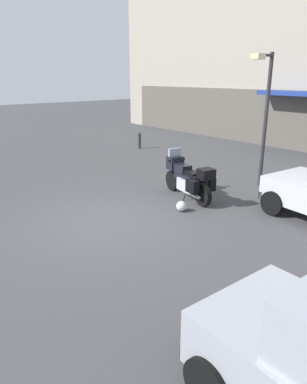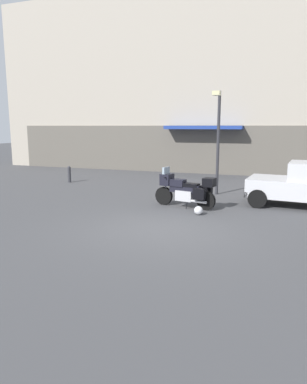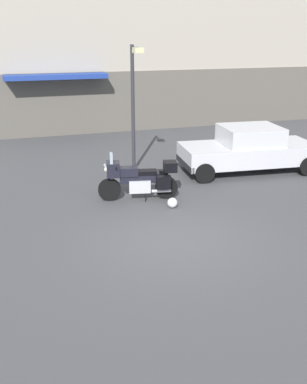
% 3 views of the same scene
% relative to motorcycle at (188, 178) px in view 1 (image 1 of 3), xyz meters
% --- Properties ---
extents(ground_plane, '(80.00, 80.00, 0.00)m').
position_rel_motorcycle_xyz_m(ground_plane, '(0.04, -2.77, -0.62)').
color(ground_plane, '#424244').
extents(motorcycle, '(2.24, 0.98, 1.36)m').
position_rel_motorcycle_xyz_m(motorcycle, '(0.00, 0.00, 0.00)').
color(motorcycle, black).
rests_on(motorcycle, ground).
extents(helmet, '(0.28, 0.28, 0.28)m').
position_rel_motorcycle_xyz_m(helmet, '(0.66, -0.89, -0.48)').
color(helmet, silver).
rests_on(helmet, ground).
extents(streetlamp_curbside, '(0.28, 0.94, 4.13)m').
position_rel_motorcycle_xyz_m(streetlamp_curbside, '(0.59, 2.62, 1.94)').
color(streetlamp_curbside, '#2D2D33').
rests_on(streetlamp_curbside, ground).
extents(bollard_curbside, '(0.16, 0.16, 0.81)m').
position_rel_motorcycle_xyz_m(bollard_curbside, '(-6.91, 3.49, -0.19)').
color(bollard_curbside, '#333338').
rests_on(bollard_curbside, ground).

